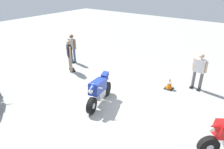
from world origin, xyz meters
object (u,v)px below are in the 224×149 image
at_px(motorcycle_blue_sportbike, 99,90).
at_px(person_in_gray_shirt, 72,47).
at_px(person_in_white_shirt, 199,69).
at_px(traffic_cone, 169,83).
at_px(person_in_black_shirt, 70,54).

xyz_separation_m(motorcycle_blue_sportbike, person_in_gray_shirt, (4.06, -2.51, 0.32)).
height_order(person_in_white_shirt, person_in_gray_shirt, person_in_white_shirt).
height_order(person_in_gray_shirt, traffic_cone, person_in_gray_shirt).
height_order(person_in_white_shirt, person_in_black_shirt, person_in_black_shirt).
relative_size(motorcycle_blue_sportbike, person_in_black_shirt, 1.17).
bearing_deg(person_in_black_shirt, person_in_gray_shirt, 74.63).
relative_size(motorcycle_blue_sportbike, person_in_gray_shirt, 1.19).
distance_m(person_in_gray_shirt, person_in_black_shirt, 1.31).
bearing_deg(person_in_gray_shirt, person_in_white_shirt, 107.68).
distance_m(person_in_white_shirt, person_in_black_shirt, 6.19).
bearing_deg(traffic_cone, person_in_white_shirt, -142.03).
bearing_deg(motorcycle_blue_sportbike, person_in_gray_shirt, -137.68).
bearing_deg(person_in_gray_shirt, person_in_black_shirt, 50.35).
bearing_deg(motorcycle_blue_sportbike, person_in_white_shirt, 126.73).
distance_m(motorcycle_blue_sportbike, traffic_cone, 3.26).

